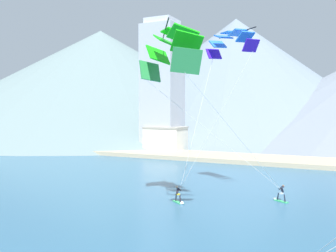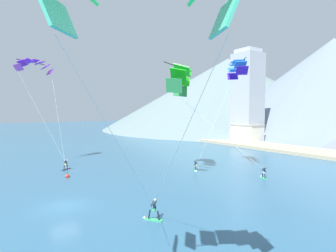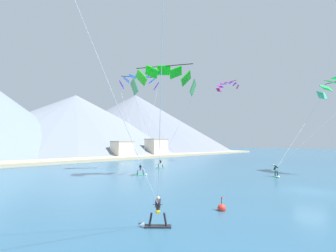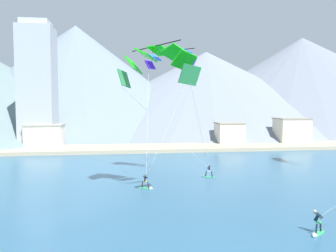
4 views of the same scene
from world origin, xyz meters
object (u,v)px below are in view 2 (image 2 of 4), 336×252
kitesurfer_near_lead (263,175)px  kitesurfer_near_trail (196,168)px  parafoil_kite_mid_center (34,65)px  race_marker_buoy (67,176)px  parafoil_kite_near_lead (181,78)px  kitesurfer_mid_center (67,166)px  kitesurfer_far_left (152,213)px  parafoil_kite_near_trail (237,68)px

kitesurfer_near_lead → kitesurfer_near_trail: (-8.12, -4.89, -0.00)m
parafoil_kite_mid_center → race_marker_buoy: bearing=10.4°
kitesurfer_near_trail → parafoil_kite_near_lead: 13.49m
parafoil_kite_mid_center → parafoil_kite_near_lead: bearing=38.4°
kitesurfer_mid_center → parafoil_kite_mid_center: 17.45m
kitesurfer_near_trail → kitesurfer_mid_center: size_ratio=1.00×
kitesurfer_mid_center → parafoil_kite_near_lead: 22.00m
kitesurfer_near_lead → parafoil_kite_near_lead: 17.08m
kitesurfer_far_left → kitesurfer_mid_center: bearing=-177.0°
parafoil_kite_near_lead → parafoil_kite_mid_center: bearing=-141.6°
parafoil_kite_near_lead → parafoil_kite_mid_center: size_ratio=0.86×
parafoil_kite_near_lead → parafoil_kite_near_trail: parafoil_kite_near_trail is taller
parafoil_kite_mid_center → kitesurfer_mid_center: bearing=27.1°
parafoil_kite_near_lead → kitesurfer_mid_center: bearing=-137.1°
kitesurfer_far_left → race_marker_buoy: kitesurfer_far_left is taller
kitesurfer_near_trail → parafoil_kite_near_trail: size_ratio=0.11×
kitesurfer_mid_center → kitesurfer_near_trail: bearing=52.0°
kitesurfer_far_left → parafoil_kite_mid_center: parafoil_kite_mid_center is taller
kitesurfer_near_trail → race_marker_buoy: 18.08m
kitesurfer_near_trail → parafoil_kite_mid_center: parafoil_kite_mid_center is taller
race_marker_buoy → kitesurfer_far_left: bearing=7.4°
parafoil_kite_mid_center → kitesurfer_near_lead: bearing=41.7°
parafoil_kite_near_lead → parafoil_kite_near_trail: (2.43, 8.35, 1.81)m
kitesurfer_near_lead → parafoil_kite_mid_center: (-26.61, -23.67, 15.94)m
kitesurfer_far_left → race_marker_buoy: size_ratio=1.75×
parafoil_kite_near_lead → parafoil_kite_near_trail: size_ratio=0.92×
parafoil_kite_near_trail → parafoil_kite_mid_center: parafoil_kite_mid_center is taller
kitesurfer_far_left → parafoil_kite_near_trail: (-8.01, 19.20, 14.71)m
kitesurfer_near_trail → parafoil_kite_near_lead: size_ratio=0.12×
kitesurfer_near_lead → kitesurfer_mid_center: 28.76m
kitesurfer_near_trail → kitesurfer_mid_center: kitesurfer_near_trail is taller
kitesurfer_far_left → race_marker_buoy: bearing=-172.6°
kitesurfer_near_lead → parafoil_kite_near_trail: 15.60m
race_marker_buoy → kitesurfer_near_lead: bearing=55.0°
kitesurfer_near_lead → kitesurfer_far_left: 19.44m
kitesurfer_near_trail → parafoil_kite_near_trail: bearing=56.2°
kitesurfer_near_trail → parafoil_kite_near_trail: 15.96m
parafoil_kite_mid_center → kitesurfer_near_trail: bearing=45.4°
parafoil_kite_near_lead → parafoil_kite_near_trail: 8.88m
kitesurfer_far_left → parafoil_kite_near_lead: size_ratio=0.13×
kitesurfer_far_left → parafoil_kite_mid_center: (-29.79, -4.49, 15.82)m
kitesurfer_far_left → parafoil_kite_near_lead: (-10.44, 10.85, 12.90)m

